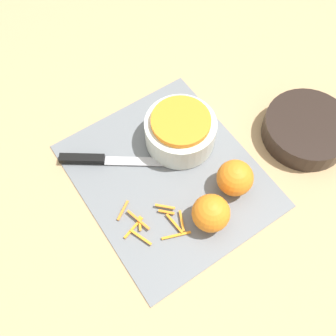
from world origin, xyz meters
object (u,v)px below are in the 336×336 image
(bowl_dark, at_px, (306,129))
(orange_right, at_px, (211,213))
(bowl_speckled, at_px, (180,130))
(orange_left, at_px, (235,178))
(knife, at_px, (96,159))

(bowl_dark, height_order, orange_right, orange_right)
(bowl_speckled, xyz_separation_m, orange_right, (0.20, -0.06, -0.00))
(bowl_dark, relative_size, orange_left, 2.54)
(knife, bearing_deg, orange_right, -28.45)
(bowl_dark, relative_size, orange_right, 2.53)
(bowl_dark, bearing_deg, bowl_speckled, -120.94)
(knife, bearing_deg, bowl_dark, 9.97)
(orange_left, bearing_deg, bowl_speckled, -170.79)
(orange_left, xyz_separation_m, orange_right, (0.04, -0.09, 0.00))
(bowl_speckled, relative_size, orange_right, 2.05)
(bowl_dark, height_order, orange_left, orange_left)
(bowl_dark, bearing_deg, orange_left, -86.79)
(knife, distance_m, orange_left, 0.32)
(bowl_speckled, height_order, orange_left, bowl_speckled)
(knife, height_order, orange_right, orange_right)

